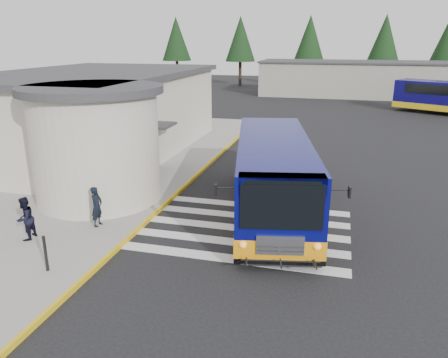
% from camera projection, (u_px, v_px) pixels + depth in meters
% --- Properties ---
extents(ground, '(140.00, 140.00, 0.00)m').
position_uv_depth(ground, '(257.00, 221.00, 16.90)').
color(ground, black).
rests_on(ground, ground).
extents(sidewalk, '(10.00, 34.00, 0.15)m').
position_uv_depth(sidewalk, '(101.00, 173.00, 22.75)').
color(sidewalk, gray).
rests_on(sidewalk, ground).
extents(curb_strip, '(0.12, 34.00, 0.16)m').
position_uv_depth(curb_strip, '(191.00, 180.00, 21.55)').
color(curb_strip, gold).
rests_on(curb_strip, ground).
extents(station_building, '(12.70, 18.70, 4.80)m').
position_uv_depth(station_building, '(95.00, 115.00, 25.11)').
color(station_building, '#BCB29F').
rests_on(station_building, ground).
extents(crosswalk, '(8.00, 5.35, 0.01)m').
position_uv_depth(crosswalk, '(240.00, 228.00, 16.29)').
color(crosswalk, silver).
rests_on(crosswalk, ground).
extents(depot_building, '(26.40, 8.40, 4.20)m').
position_uv_depth(depot_building, '(369.00, 79.00, 53.48)').
color(depot_building, gray).
rests_on(depot_building, ground).
extents(tree_line, '(58.40, 4.40, 10.00)m').
position_uv_depth(tree_line, '(371.00, 39.00, 59.35)').
color(tree_line, black).
rests_on(tree_line, ground).
extents(transit_bus, '(5.18, 10.97, 3.01)m').
position_uv_depth(transit_bus, '(273.00, 179.00, 17.37)').
color(transit_bus, '#07095A').
rests_on(transit_bus, ground).
extents(pedestrian_a, '(0.37, 0.55, 1.50)m').
position_uv_depth(pedestrian_a, '(97.00, 206.00, 15.94)').
color(pedestrian_a, black).
rests_on(pedestrian_a, sidewalk).
extents(pedestrian_b, '(0.61, 0.76, 1.52)m').
position_uv_depth(pedestrian_b, '(25.00, 219.00, 14.84)').
color(pedestrian_b, black).
rests_on(pedestrian_b, sidewalk).
extents(bollard, '(0.09, 0.09, 1.12)m').
position_uv_depth(bollard, '(46.00, 254.00, 12.84)').
color(bollard, black).
rests_on(bollard, sidewalk).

